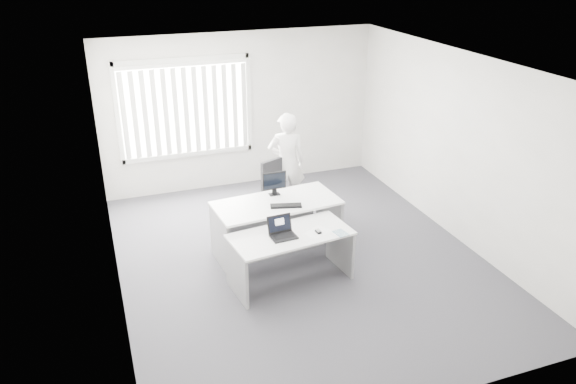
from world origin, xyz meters
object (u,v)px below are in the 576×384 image
object	(u,v)px
office_chair	(278,202)
laptop	(284,229)
person	(287,162)
monitor	(274,183)
desk_far	(277,216)
desk_near	(291,247)

from	to	relation	value
office_chair	laptop	bearing A→B (deg)	-130.05
person	monitor	bearing A→B (deg)	72.63
desk_far	office_chair	size ratio (longest dim) A/B	1.83
desk_near	office_chair	xyz separation A→B (m)	(0.44, 1.79, -0.21)
desk_far	person	bearing A→B (deg)	59.72
monitor	person	bearing A→B (deg)	62.73
office_chair	person	world-z (taller)	person
office_chair	desk_near	bearing A→B (deg)	-127.09
monitor	office_chair	bearing A→B (deg)	68.25
laptop	monitor	xyz separation A→B (m)	(0.26, 1.12, 0.14)
desk_near	desk_far	bearing A→B (deg)	77.40
desk_far	monitor	xyz separation A→B (m)	(0.05, 0.25, 0.40)
office_chair	person	bearing A→B (deg)	28.16
office_chair	laptop	distance (m)	2.02
desk_far	laptop	world-z (taller)	laptop
office_chair	person	xyz separation A→B (m)	(0.27, 0.33, 0.54)
desk_far	person	distance (m)	1.49
office_chair	monitor	xyz separation A→B (m)	(-0.31, -0.74, 0.67)
desk_far	office_chair	xyz separation A→B (m)	(0.36, 0.99, -0.27)
desk_far	person	world-z (taller)	person
laptop	office_chair	bearing A→B (deg)	69.60
desk_near	desk_far	world-z (taller)	desk_far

